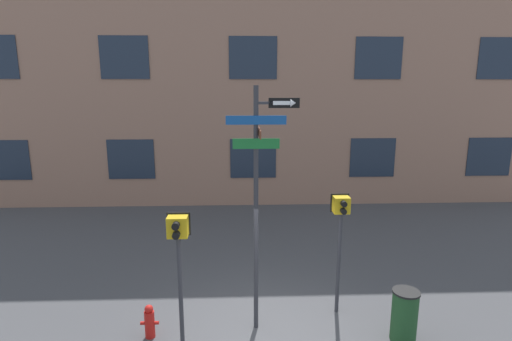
# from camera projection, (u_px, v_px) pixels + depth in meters

# --- Properties ---
(ground_plane) EXTENTS (60.00, 60.00, 0.00)m
(ground_plane) POSITION_uv_depth(u_px,v_px,m) (268.00, 336.00, 7.76)
(ground_plane) COLOR #424244
(building_facade) EXTENTS (24.00, 0.64, 11.58)m
(building_facade) POSITION_uv_depth(u_px,v_px,m) (253.00, 58.00, 15.33)
(building_facade) COLOR #936B56
(building_facade) RESTS_ON ground_plane
(street_sign_pole) EXTENTS (1.33, 1.02, 4.77)m
(street_sign_pole) POSITION_uv_depth(u_px,v_px,m) (259.00, 189.00, 7.44)
(street_sign_pole) COLOR #2D2D33
(street_sign_pole) RESTS_ON ground_plane
(pedestrian_signal_left) EXTENTS (0.41, 0.40, 2.58)m
(pedestrian_signal_left) POSITION_uv_depth(u_px,v_px,m) (178.00, 244.00, 7.00)
(pedestrian_signal_left) COLOR #2D2D33
(pedestrian_signal_left) RESTS_ON ground_plane
(pedestrian_signal_right) EXTENTS (0.38, 0.40, 2.59)m
(pedestrian_signal_right) POSITION_uv_depth(u_px,v_px,m) (340.00, 222.00, 8.17)
(pedestrian_signal_right) COLOR #2D2D33
(pedestrian_signal_right) RESTS_ON ground_plane
(fire_hydrant) EXTENTS (0.35, 0.19, 0.67)m
(fire_hydrant) POSITION_uv_depth(u_px,v_px,m) (150.00, 322.00, 7.66)
(fire_hydrant) COLOR red
(fire_hydrant) RESTS_ON ground_plane
(trash_bin) EXTENTS (0.51, 0.51, 1.01)m
(trash_bin) POSITION_uv_depth(u_px,v_px,m) (404.00, 315.00, 7.54)
(trash_bin) COLOR #1E4723
(trash_bin) RESTS_ON ground_plane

